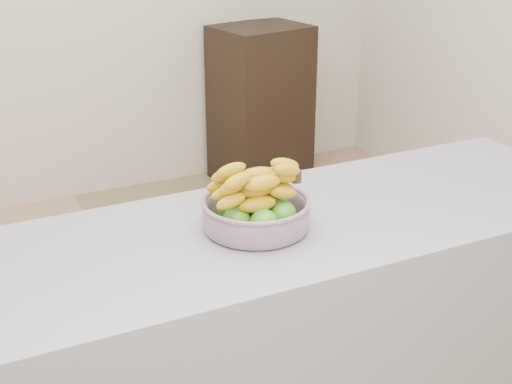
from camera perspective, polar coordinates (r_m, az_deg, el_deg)
counter at (r=2.05m, az=0.68°, el=-14.17°), size 2.00×0.60×0.90m
cabinet at (r=4.38m, az=0.37°, el=7.02°), size 0.60×0.51×0.95m
fruit_bowl at (r=1.78m, az=0.00°, el=-1.38°), size 0.27×0.27×0.16m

